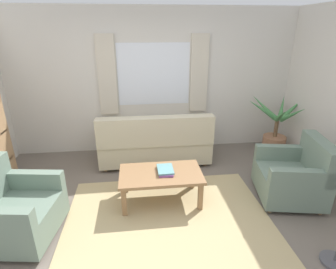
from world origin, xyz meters
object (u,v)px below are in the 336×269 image
at_px(couch, 155,143).
at_px(coffee_table, 161,176).
at_px(armchair_left, 11,211).
at_px(potted_plant, 275,132).
at_px(armchair_right, 295,176).
at_px(book_stack_on_table, 166,170).

xyz_separation_m(couch, coffee_table, (-0.01, -1.17, 0.01)).
relative_size(couch, armchair_left, 2.00).
bearing_deg(potted_plant, coffee_table, -150.57).
bearing_deg(armchair_right, potted_plant, 173.06).
xyz_separation_m(couch, potted_plant, (2.28, 0.12, 0.05)).
bearing_deg(armchair_left, potted_plant, -57.82).
distance_m(couch, armchair_left, 2.38).
relative_size(coffee_table, potted_plant, 0.93).
bearing_deg(coffee_table, armchair_right, -4.71).
distance_m(armchair_left, coffee_table, 1.78).
bearing_deg(coffee_table, couch, 89.59).
relative_size(armchair_left, armchair_right, 0.97).
height_order(couch, book_stack_on_table, couch).
distance_m(book_stack_on_table, potted_plant, 2.55).
bearing_deg(potted_plant, couch, -176.96).
xyz_separation_m(couch, book_stack_on_table, (0.06, -1.14, 0.10)).
bearing_deg(couch, armchair_left, 43.75).
bearing_deg(potted_plant, book_stack_on_table, -150.27).
relative_size(armchair_right, coffee_table, 0.89).
relative_size(couch, potted_plant, 1.61).
height_order(armchair_right, potted_plant, potted_plant).
relative_size(armchair_left, book_stack_on_table, 2.97).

